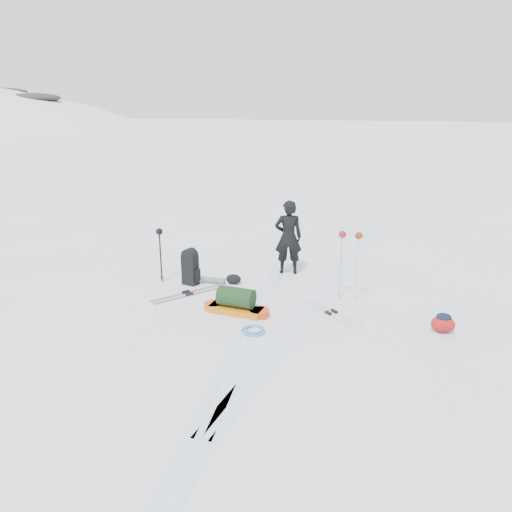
% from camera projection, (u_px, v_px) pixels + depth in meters
% --- Properties ---
extents(ground, '(200.00, 200.00, 0.00)m').
position_uv_depth(ground, '(265.00, 297.00, 11.00)').
color(ground, white).
rests_on(ground, ground).
extents(ski_tracks, '(3.38, 17.97, 0.01)m').
position_uv_depth(ski_tracks, '(299.00, 286.00, 11.66)').
color(ski_tracks, silver).
rests_on(ski_tracks, ground).
extents(skier, '(0.77, 0.62, 1.86)m').
position_uv_depth(skier, '(288.00, 237.00, 12.27)').
color(skier, black).
rests_on(skier, ground).
extents(pulk_sled, '(1.46, 0.58, 0.54)m').
position_uv_depth(pulk_sled, '(236.00, 303.00, 10.14)').
color(pulk_sled, orange).
rests_on(pulk_sled, ground).
extents(expedition_rucksack, '(0.97, 0.43, 0.88)m').
position_uv_depth(expedition_rucksack, '(193.00, 268.00, 11.67)').
color(expedition_rucksack, black).
rests_on(expedition_rucksack, ground).
extents(ski_poles_black, '(0.16, 0.16, 1.31)m').
position_uv_depth(ski_poles_black, '(160.00, 238.00, 11.66)').
color(ski_poles_black, black).
rests_on(ski_poles_black, ground).
extents(ski_poles_silver, '(0.49, 0.17, 1.54)m').
position_uv_depth(ski_poles_silver, '(350.00, 243.00, 10.46)').
color(ski_poles_silver, '#AAADB1').
rests_on(ski_poles_silver, ground).
extents(touring_skis_grey, '(1.28, 1.48, 0.06)m').
position_uv_depth(touring_skis_grey, '(188.00, 294.00, 11.15)').
color(touring_skis_grey, gray).
rests_on(touring_skis_grey, ground).
extents(touring_skis_white, '(1.36, 1.29, 0.06)m').
position_uv_depth(touring_skis_white, '(331.00, 313.00, 10.15)').
color(touring_skis_white, silver).
rests_on(touring_skis_white, ground).
extents(rope_coil, '(0.58, 0.58, 0.06)m').
position_uv_depth(rope_coil, '(253.00, 330.00, 9.36)').
color(rope_coil, '#4E8FBF').
rests_on(rope_coil, ground).
extents(small_daypack, '(0.44, 0.33, 0.38)m').
position_uv_depth(small_daypack, '(443.00, 323.00, 9.31)').
color(small_daypack, maroon).
rests_on(small_daypack, ground).
extents(thermos_pair, '(0.26, 0.16, 0.25)m').
position_uv_depth(thermos_pair, '(194.00, 277.00, 11.89)').
color(thermos_pair, '#4F5356').
rests_on(thermos_pair, ground).
extents(stuff_sack, '(0.40, 0.32, 0.23)m').
position_uv_depth(stuff_sack, '(234.00, 279.00, 11.79)').
color(stuff_sack, black).
rests_on(stuff_sack, ground).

